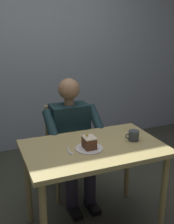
# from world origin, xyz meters

# --- Properties ---
(cafe_rear_panel) EXTENTS (6.40, 0.12, 3.00)m
(cafe_rear_panel) POSITION_xyz_m (0.00, -1.88, 1.50)
(cafe_rear_panel) COLOR #95A4AC
(cafe_rear_panel) RESTS_ON ground
(dining_table) EXTENTS (1.08, 0.69, 0.76)m
(dining_table) POSITION_xyz_m (0.00, 0.00, 0.66)
(dining_table) COLOR tan
(dining_table) RESTS_ON ground
(chair) EXTENTS (0.42, 0.42, 0.88)m
(chair) POSITION_xyz_m (0.00, -0.68, 0.48)
(chair) COLOR #9C9157
(chair) RESTS_ON ground
(seated_person) EXTENTS (0.53, 0.58, 1.19)m
(seated_person) POSITION_xyz_m (0.00, -0.51, 0.61)
(seated_person) COLOR #152D30
(seated_person) RESTS_ON ground
(dessert_plate) EXTENTS (0.21, 0.21, 0.01)m
(dessert_plate) POSITION_xyz_m (0.05, 0.04, 0.76)
(dessert_plate) COLOR white
(dessert_plate) RESTS_ON dining_table
(cake_slice) EXTENTS (0.09, 0.11, 0.11)m
(cake_slice) POSITION_xyz_m (0.05, 0.04, 0.81)
(cake_slice) COLOR #573321
(cake_slice) RESTS_ON dessert_plate
(coffee_cup) EXTENTS (0.12, 0.09, 0.08)m
(coffee_cup) POSITION_xyz_m (-0.34, 0.02, 0.80)
(coffee_cup) COLOR #384145
(coffee_cup) RESTS_ON dining_table
(dessert_spoon) EXTENTS (0.03, 0.14, 0.01)m
(dessert_spoon) POSITION_xyz_m (0.21, 0.03, 0.76)
(dessert_spoon) COLOR silver
(dessert_spoon) RESTS_ON dining_table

